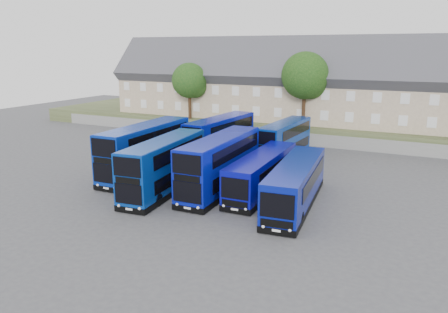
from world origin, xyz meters
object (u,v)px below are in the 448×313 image
Objects in this scene: dd_front_left at (146,151)px; coach_east_a at (262,174)px; dd_front_mid at (164,167)px; tree_west at (191,82)px; tree_mid at (306,77)px.

dd_front_left is 1.03× the size of coach_east_a.
dd_front_left is at bearing 135.68° from dd_front_mid.
tree_west is (-11.18, 23.68, 4.92)m from dd_front_mid.
tree_mid reaches higher than coach_east_a.
coach_east_a is at bearing 20.84° from dd_front_mid.
dd_front_left reaches higher than coach_east_a.
tree_mid is (16.00, 0.50, 1.02)m from tree_west.
dd_front_left is 1.54× the size of tree_west.
tree_mid reaches higher than dd_front_left.
tree_west is 16.04m from tree_mid.
dd_front_mid is at bearing -155.03° from coach_east_a.
tree_mid reaches higher than dd_front_mid.
tree_mid is at bearing 95.01° from coach_east_a.
coach_east_a is 27.78m from tree_west.
coach_east_a is at bearing -1.47° from dd_front_left.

